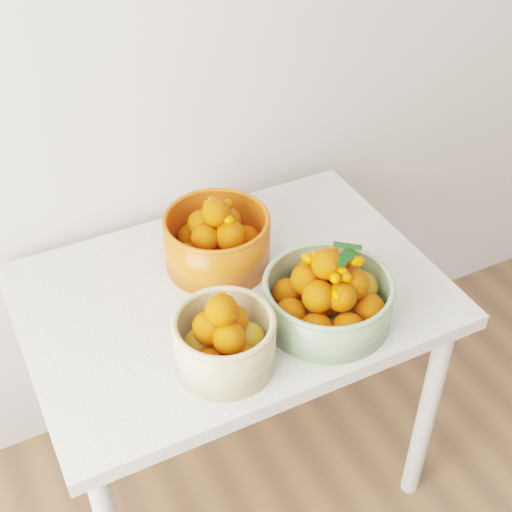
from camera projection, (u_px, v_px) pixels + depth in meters
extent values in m
cube|color=silver|center=(232.00, 296.00, 1.74)|extent=(1.00, 0.70, 0.04)
cylinder|color=silver|center=(427.00, 413.00, 1.93)|extent=(0.05, 0.05, 0.71)
cylinder|color=silver|center=(52.00, 378.00, 2.03)|extent=(0.05, 0.05, 0.71)
cylinder|color=silver|center=(318.00, 285.00, 2.33)|extent=(0.05, 0.05, 0.71)
cylinder|color=tan|center=(225.00, 343.00, 1.51)|extent=(0.25, 0.25, 0.12)
torus|color=tan|center=(224.00, 322.00, 1.47)|extent=(0.26, 0.26, 0.02)
sphere|color=#D1660C|center=(248.00, 338.00, 1.54)|extent=(0.07, 0.07, 0.07)
sphere|color=#D1660C|center=(223.00, 328.00, 1.56)|extent=(0.08, 0.08, 0.08)
sphere|color=#D1660C|center=(199.00, 344.00, 1.52)|extent=(0.07, 0.07, 0.07)
sphere|color=#F04B01|center=(210.00, 364.00, 1.48)|extent=(0.07, 0.07, 0.07)
sphere|color=#F04B01|center=(242.00, 361.00, 1.49)|extent=(0.07, 0.07, 0.07)
sphere|color=#F04B01|center=(225.00, 347.00, 1.52)|extent=(0.07, 0.07, 0.07)
sphere|color=#F04B01|center=(233.00, 320.00, 1.50)|extent=(0.07, 0.07, 0.07)
sphere|color=#F04B01|center=(209.00, 328.00, 1.48)|extent=(0.07, 0.07, 0.07)
sphere|color=#F04B01|center=(229.00, 338.00, 1.46)|extent=(0.07, 0.07, 0.07)
sphere|color=#F04B01|center=(222.00, 310.00, 1.45)|extent=(0.07, 0.07, 0.07)
ellipsoid|color=#E15000|center=(222.00, 298.00, 1.48)|extent=(0.04, 0.04, 0.03)
ellipsoid|color=#E15000|center=(228.00, 314.00, 1.45)|extent=(0.04, 0.04, 0.04)
cylinder|color=#7DA06F|center=(327.00, 301.00, 1.63)|extent=(0.36, 0.36, 0.10)
torus|color=#7DA06F|center=(329.00, 284.00, 1.59)|extent=(0.36, 0.36, 0.01)
sphere|color=#D1660C|center=(361.00, 288.00, 1.66)|extent=(0.08, 0.08, 0.08)
sphere|color=#F04B01|center=(339.00, 276.00, 1.70)|extent=(0.08, 0.08, 0.08)
sphere|color=#F04B01|center=(307.00, 277.00, 1.69)|extent=(0.08, 0.08, 0.08)
sphere|color=#F04B01|center=(287.00, 293.00, 1.65)|extent=(0.07, 0.07, 0.07)
sphere|color=#F04B01|center=(291.00, 315.00, 1.59)|extent=(0.08, 0.08, 0.08)
sphere|color=#F04B01|center=(316.00, 330.00, 1.56)|extent=(0.08, 0.08, 0.08)
sphere|color=#F04B01|center=(348.00, 329.00, 1.56)|extent=(0.07, 0.07, 0.07)
sphere|color=#F04B01|center=(369.00, 309.00, 1.61)|extent=(0.07, 0.07, 0.07)
sphere|color=#F04B01|center=(327.00, 302.00, 1.63)|extent=(0.07, 0.07, 0.07)
sphere|color=#F04B01|center=(341.00, 270.00, 1.62)|extent=(0.08, 0.08, 0.08)
sphere|color=#F04B01|center=(317.00, 269.00, 1.63)|extent=(0.08, 0.08, 0.08)
sphere|color=#F04B01|center=(306.00, 280.00, 1.60)|extent=(0.07, 0.07, 0.07)
sphere|color=#F04B01|center=(318.00, 296.00, 1.56)|extent=(0.07, 0.07, 0.07)
sphere|color=#F04B01|center=(342.00, 297.00, 1.55)|extent=(0.07, 0.07, 0.07)
sphere|color=#F04B01|center=(352.00, 284.00, 1.59)|extent=(0.08, 0.08, 0.08)
sphere|color=#F04B01|center=(327.00, 264.00, 1.56)|extent=(0.07, 0.07, 0.07)
ellipsoid|color=#E15000|center=(337.00, 278.00, 1.57)|extent=(0.05, 0.04, 0.04)
ellipsoid|color=#E15000|center=(345.00, 276.00, 1.54)|extent=(0.04, 0.04, 0.04)
ellipsoid|color=#E15000|center=(337.00, 268.00, 1.55)|extent=(0.04, 0.05, 0.03)
ellipsoid|color=#E15000|center=(341.00, 272.00, 1.54)|extent=(0.04, 0.05, 0.04)
ellipsoid|color=#E15000|center=(335.00, 278.00, 1.52)|extent=(0.04, 0.05, 0.03)
ellipsoid|color=#E15000|center=(330.00, 274.00, 1.56)|extent=(0.03, 0.05, 0.04)
ellipsoid|color=#E15000|center=(308.00, 259.00, 1.59)|extent=(0.04, 0.04, 0.03)
ellipsoid|color=#E15000|center=(339.00, 267.00, 1.57)|extent=(0.04, 0.03, 0.03)
ellipsoid|color=#E15000|center=(357.00, 262.00, 1.56)|extent=(0.04, 0.04, 0.03)
ellipsoid|color=#E15000|center=(334.00, 251.00, 1.62)|extent=(0.04, 0.05, 0.03)
ellipsoid|color=#E15000|center=(332.00, 268.00, 1.56)|extent=(0.03, 0.04, 0.03)
ellipsoid|color=#E15000|center=(324.00, 267.00, 1.55)|extent=(0.04, 0.03, 0.04)
ellipsoid|color=#E15000|center=(316.00, 257.00, 1.59)|extent=(0.03, 0.04, 0.04)
ellipsoid|color=#E15000|center=(337.00, 263.00, 1.57)|extent=(0.04, 0.04, 0.03)
ellipsoid|color=#E15000|center=(337.00, 294.00, 1.53)|extent=(0.04, 0.04, 0.03)
cylinder|color=#C8430E|center=(217.00, 242.00, 1.77)|extent=(0.30, 0.30, 0.14)
torus|color=#C8430E|center=(216.00, 220.00, 1.72)|extent=(0.30, 0.30, 0.01)
sphere|color=#F04B01|center=(246.00, 240.00, 1.80)|extent=(0.07, 0.07, 0.07)
sphere|color=#F04B01|center=(219.00, 229.00, 1.84)|extent=(0.07, 0.07, 0.07)
sphere|color=#F04B01|center=(192.00, 238.00, 1.81)|extent=(0.07, 0.07, 0.07)
sphere|color=#F04B01|center=(188.00, 257.00, 1.75)|extent=(0.07, 0.07, 0.07)
sphere|color=#F04B01|center=(213.00, 268.00, 1.72)|extent=(0.07, 0.07, 0.07)
sphere|color=#F04B01|center=(243.00, 260.00, 1.74)|extent=(0.08, 0.08, 0.08)
sphere|color=#F04B01|center=(217.00, 248.00, 1.78)|extent=(0.07, 0.07, 0.07)
sphere|color=#F04B01|center=(227.00, 221.00, 1.77)|extent=(0.07, 0.07, 0.07)
sphere|color=#F04B01|center=(202.00, 224.00, 1.76)|extent=(0.07, 0.07, 0.07)
sphere|color=#F04B01|center=(205.00, 238.00, 1.71)|extent=(0.07, 0.07, 0.07)
sphere|color=#F04B01|center=(231.00, 236.00, 1.72)|extent=(0.08, 0.08, 0.08)
sphere|color=#F04B01|center=(216.00, 213.00, 1.71)|extent=(0.07, 0.07, 0.07)
ellipsoid|color=#E15000|center=(218.00, 217.00, 1.71)|extent=(0.03, 0.04, 0.04)
ellipsoid|color=#E15000|center=(212.00, 203.00, 1.74)|extent=(0.03, 0.04, 0.04)
ellipsoid|color=#E15000|center=(228.00, 220.00, 1.70)|extent=(0.04, 0.04, 0.03)
ellipsoid|color=#E15000|center=(216.00, 213.00, 1.70)|extent=(0.04, 0.04, 0.03)
ellipsoid|color=#E15000|center=(209.00, 205.00, 1.73)|extent=(0.03, 0.04, 0.04)
ellipsoid|color=#E15000|center=(227.00, 204.00, 1.76)|extent=(0.04, 0.04, 0.03)
ellipsoid|color=#E15000|center=(214.00, 213.00, 1.70)|extent=(0.05, 0.04, 0.04)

